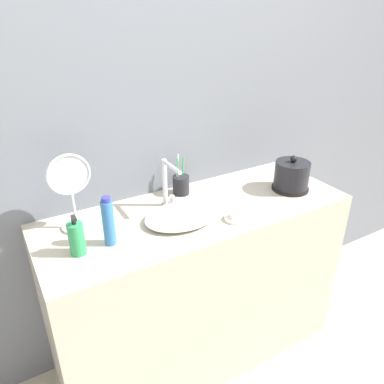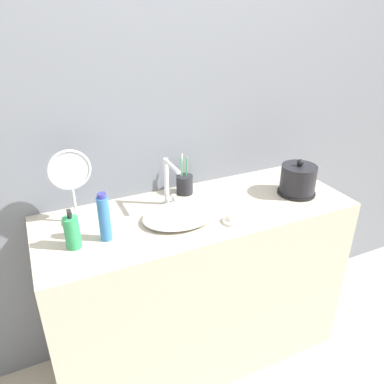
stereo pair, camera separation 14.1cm
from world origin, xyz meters
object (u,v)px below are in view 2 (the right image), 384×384
at_px(faucet, 169,180).
at_px(toothbrush_cup, 185,184).
at_px(lotion_bottle, 72,232).
at_px(shampoo_bottle, 104,218).
at_px(electric_kettle, 298,181).
at_px(vanity_mirror, 72,184).

relative_size(faucet, toothbrush_cup, 1.13).
height_order(lotion_bottle, shampoo_bottle, shampoo_bottle).
xyz_separation_m(electric_kettle, toothbrush_cup, (-0.50, 0.24, -0.02)).
height_order(toothbrush_cup, lotion_bottle, toothbrush_cup).
bearing_deg(electric_kettle, faucet, 166.60).
distance_m(toothbrush_cup, shampoo_bottle, 0.52).
relative_size(shampoo_bottle, vanity_mirror, 0.62).
relative_size(faucet, electric_kettle, 1.24).
height_order(faucet, lotion_bottle, faucet).
distance_m(toothbrush_cup, vanity_mirror, 0.55).
bearing_deg(vanity_mirror, shampoo_bottle, -65.73).
relative_size(toothbrush_cup, shampoo_bottle, 0.99).
height_order(electric_kettle, lotion_bottle, electric_kettle).
distance_m(faucet, vanity_mirror, 0.42).
relative_size(faucet, shampoo_bottle, 1.12).
height_order(faucet, toothbrush_cup, faucet).
distance_m(shampoo_bottle, vanity_mirror, 0.22).
xyz_separation_m(toothbrush_cup, vanity_mirror, (-0.54, -0.06, 0.13)).
xyz_separation_m(faucet, electric_kettle, (0.62, -0.15, -0.06)).
bearing_deg(shampoo_bottle, lotion_bottle, -179.22).
xyz_separation_m(lotion_bottle, vanity_mirror, (0.04, 0.19, 0.11)).
relative_size(lotion_bottle, shampoo_bottle, 0.81).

